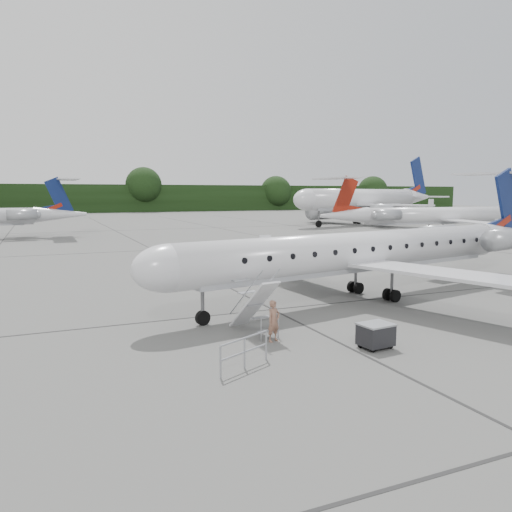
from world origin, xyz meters
name	(u,v)px	position (x,y,z in m)	size (l,w,h in m)	color
ground	(404,307)	(0.00, 0.00, 0.00)	(320.00, 320.00, 0.00)	#5C5C5A
treeline	(101,198)	(0.00, 130.00, 4.00)	(260.00, 4.00, 8.00)	black
main_regional_jet	(361,232)	(-0.92, 2.45, 3.56)	(27.73, 19.96, 7.11)	silver
airstair	(254,306)	(-8.57, -1.27, 1.11)	(0.85, 2.37, 2.23)	silver
passenger	(274,321)	(-8.32, -2.58, 0.79)	(0.57, 0.38, 1.57)	brown
safety_railing	(245,353)	(-10.43, -4.87, 0.50)	(2.20, 0.08, 1.00)	#989BA1
baggage_cart	(376,335)	(-5.30, -4.79, 0.49)	(1.12, 0.91, 0.97)	black
bg_narrowbody	(362,189)	(35.84, 54.54, 6.24)	(34.74, 25.01, 12.47)	silver
bg_regional_right	(443,207)	(31.51, 30.45, 3.75)	(28.56, 20.57, 7.49)	silver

